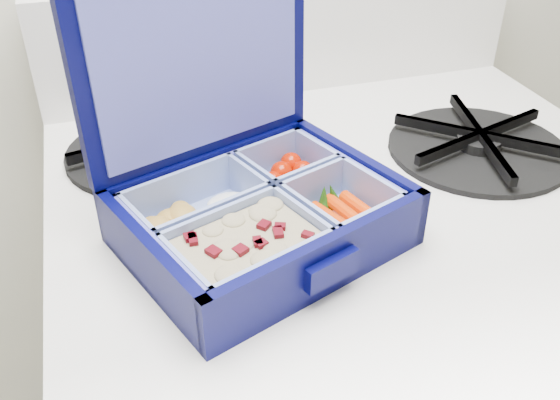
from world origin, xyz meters
name	(u,v)px	position (x,y,z in m)	size (l,w,h in m)	color
bento_box	(262,217)	(-0.17, 1.63, 0.94)	(0.22, 0.18, 0.05)	#03043A
burner_grate	(479,140)	(0.10, 1.71, 0.93)	(0.19, 0.19, 0.03)	black
burner_grate_rear	(151,146)	(-0.24, 1.81, 0.93)	(0.18, 0.18, 0.02)	black
fork	(282,153)	(-0.11, 1.77, 0.92)	(0.02, 0.18, 0.01)	#9F9CB4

